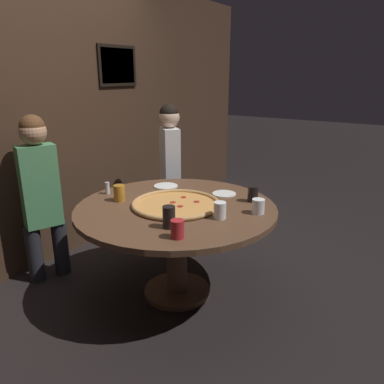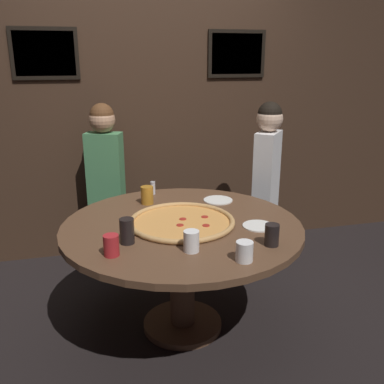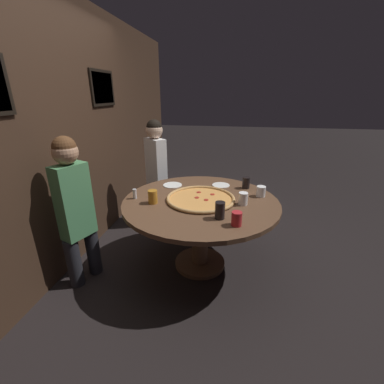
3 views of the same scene
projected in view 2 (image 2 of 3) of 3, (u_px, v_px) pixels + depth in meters
name	position (u px, v px, depth m)	size (l,w,h in m)	color
ground_plane	(183.00, 326.00, 2.87)	(24.00, 24.00, 0.00)	black
back_wall	(147.00, 107.00, 3.72)	(6.40, 0.08, 2.60)	#3D281C
dining_table	(182.00, 244.00, 2.69)	(1.49, 1.49, 0.74)	brown
giant_pizza	(182.00, 222.00, 2.64)	(0.66, 0.66, 0.03)	#E0994C
drink_cup_far_left	(127.00, 231.00, 2.35)	(0.08, 0.08, 0.14)	black
drink_cup_far_right	(244.00, 251.00, 2.15)	(0.09, 0.09, 0.10)	white
drink_cup_near_left	(147.00, 195.00, 2.99)	(0.09, 0.09, 0.12)	#BC7A23
drink_cup_front_edge	(111.00, 245.00, 2.21)	(0.08, 0.08, 0.11)	#B22328
drink_cup_centre_back	(272.00, 235.00, 2.33)	(0.08, 0.08, 0.12)	black
drink_cup_near_right	(191.00, 241.00, 2.26)	(0.08, 0.08, 0.12)	white
white_plate_far_back	(258.00, 226.00, 2.60)	(0.19, 0.19, 0.01)	white
white_plate_left_side	(218.00, 200.00, 3.07)	(0.21, 0.21, 0.01)	white
condiment_shaker	(153.00, 188.00, 3.20)	(0.04, 0.04, 0.10)	silver
diner_far_right	(106.00, 177.00, 3.52)	(0.37, 0.24, 1.38)	#232328
diner_side_left	(266.00, 176.00, 3.50)	(0.32, 0.35, 1.40)	#232328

